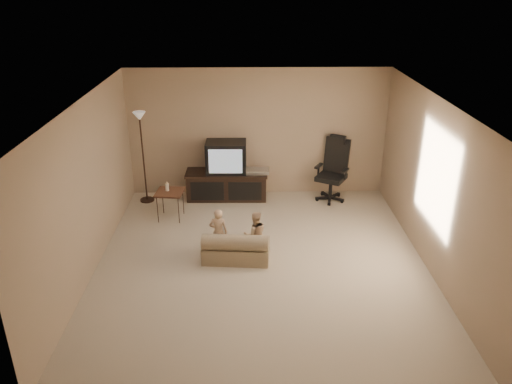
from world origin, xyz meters
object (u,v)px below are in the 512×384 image
office_chair (333,177)px  toddler_right (255,234)px  toddler_left (218,232)px  child_sofa (236,248)px  floor_lamp (141,137)px  tv_stand (227,175)px  side_table (169,192)px

office_chair → toddler_right: 2.65m
toddler_right → toddler_left: bearing=-15.9°
child_sofa → floor_lamp: bearing=133.2°
office_chair → floor_lamp: (-3.62, -0.02, 0.84)m
office_chair → toddler_right: office_chair is taller
toddler_left → toddler_right: size_ratio=1.04×
office_chair → toddler_right: bearing=-95.8°
office_chair → toddler_left: size_ratio=1.60×
tv_stand → office_chair: bearing=-2.1°
tv_stand → child_sofa: tv_stand is taller
tv_stand → toddler_right: tv_stand is taller
child_sofa → toddler_right: bearing=26.8°
office_chair → side_table: bearing=-135.5°
floor_lamp → toddler_right: (2.08, -2.13, -0.92)m
side_table → child_sofa: size_ratio=0.67×
child_sofa → side_table: bearing=134.1°
side_table → floor_lamp: 1.24m
office_chair → floor_lamp: 3.72m
child_sofa → office_chair: bearing=55.8°
floor_lamp → child_sofa: floor_lamp is taller
side_table → toddler_right: (1.51, -1.35, -0.13)m
toddler_left → tv_stand: bearing=-87.6°
child_sofa → toddler_right: (0.30, 0.12, 0.18)m
floor_lamp → toddler_left: size_ratio=2.25×
office_chair → toddler_left: office_chair is taller
side_table → child_sofa: side_table is taller
floor_lamp → child_sofa: size_ratio=1.67×
tv_stand → toddler_left: (-0.06, -2.20, -0.08)m
toddler_right → office_chair: bearing=-136.0°
side_table → toddler_right: toddler_right is taller
office_chair → side_table: office_chair is taller
tv_stand → child_sofa: size_ratio=1.53×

